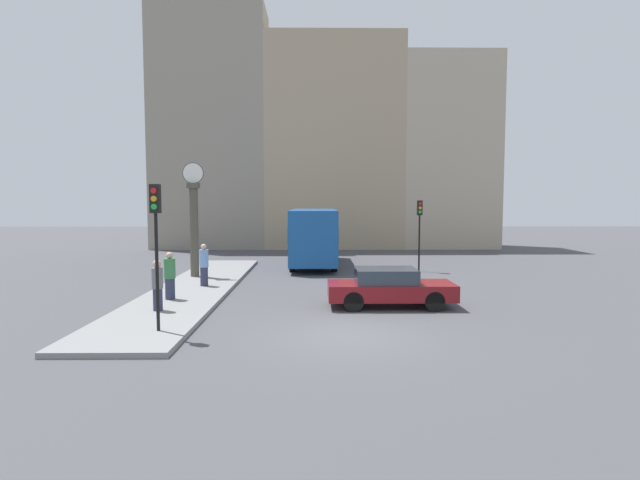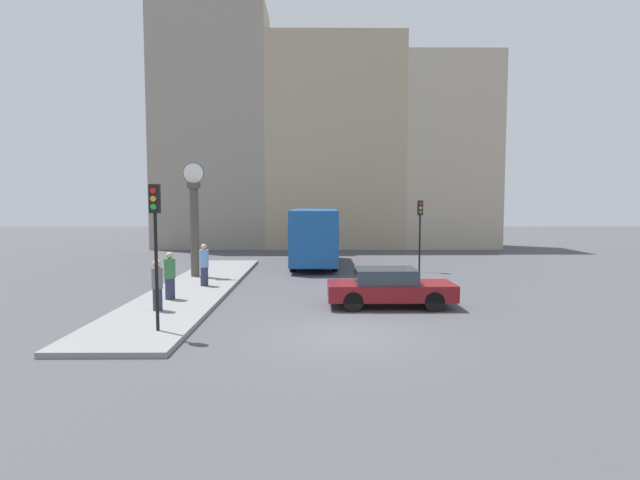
# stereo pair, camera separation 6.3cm
# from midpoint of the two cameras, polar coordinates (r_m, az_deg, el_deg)

# --- Properties ---
(ground_plane) EXTENTS (120.00, 120.00, 0.00)m
(ground_plane) POSITION_cam_midpoint_polar(r_m,az_deg,el_deg) (13.72, 3.03, -10.83)
(ground_plane) COLOR #47474C
(sidewalk_corner) EXTENTS (3.02, 18.13, 0.15)m
(sidewalk_corner) POSITION_cam_midpoint_polar(r_m,az_deg,el_deg) (21.16, -13.93, -5.34)
(sidewalk_corner) COLOR gray
(sidewalk_corner) RESTS_ON ground_plane
(building_row) EXTENTS (26.61, 5.00, 18.55)m
(building_row) POSITION_cam_midpoint_polar(r_m,az_deg,el_deg) (40.07, -0.18, 11.21)
(building_row) COLOR gray
(building_row) RESTS_ON ground_plane
(sedan_car) EXTENTS (4.29, 1.73, 1.33)m
(sedan_car) POSITION_cam_midpoint_polar(r_m,az_deg,el_deg) (17.32, 8.01, -5.36)
(sedan_car) COLOR maroon
(sedan_car) RESTS_ON ground_plane
(bus_distant) EXTENTS (2.48, 8.34, 3.17)m
(bus_distant) POSITION_cam_midpoint_polar(r_m,az_deg,el_deg) (28.22, -0.64, 0.70)
(bus_distant) COLOR #195199
(bus_distant) RESTS_ON ground_plane
(traffic_light_near) EXTENTS (0.26, 0.24, 3.91)m
(traffic_light_near) POSITION_cam_midpoint_polar(r_m,az_deg,el_deg) (13.87, -18.18, 1.46)
(traffic_light_near) COLOR black
(traffic_light_near) RESTS_ON sidewalk_corner
(traffic_light_far) EXTENTS (0.26, 0.24, 3.68)m
(traffic_light_far) POSITION_cam_midpoint_polar(r_m,az_deg,el_deg) (26.17, 11.43, 2.18)
(traffic_light_far) COLOR black
(traffic_light_far) RESTS_ON ground_plane
(street_clock) EXTENTS (0.97, 0.51, 5.25)m
(street_clock) POSITION_cam_midpoint_polar(r_m,az_deg,el_deg) (23.69, -14.09, 1.95)
(street_clock) COLOR #4C473D
(street_clock) RESTS_ON sidewalk_corner
(pedestrian_blue_stripe) EXTENTS (0.37, 0.37, 1.73)m
(pedestrian_blue_stripe) POSITION_cam_midpoint_polar(r_m,az_deg,el_deg) (21.04, -13.02, -2.79)
(pedestrian_blue_stripe) COLOR #2D334C
(pedestrian_blue_stripe) RESTS_ON sidewalk_corner
(pedestrian_grey_jacket) EXTENTS (0.35, 0.35, 1.63)m
(pedestrian_grey_jacket) POSITION_cam_midpoint_polar(r_m,az_deg,el_deg) (16.67, -18.00, -4.89)
(pedestrian_grey_jacket) COLOR #2D334C
(pedestrian_grey_jacket) RESTS_ON sidewalk_corner
(pedestrian_green_hoodie) EXTENTS (0.40, 0.40, 1.68)m
(pedestrian_green_hoodie) POSITION_cam_midpoint_polar(r_m,az_deg,el_deg) (18.47, -16.70, -3.95)
(pedestrian_green_hoodie) COLOR #2D334C
(pedestrian_green_hoodie) RESTS_ON sidewalk_corner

